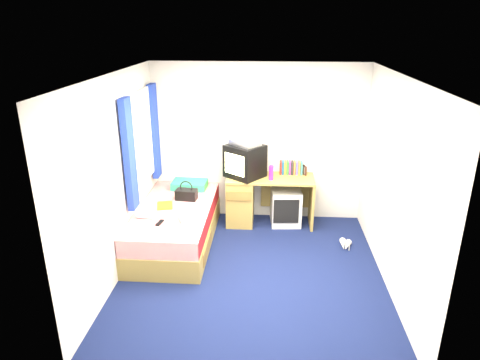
# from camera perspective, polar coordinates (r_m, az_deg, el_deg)

# --- Properties ---
(ground) EXTENTS (3.40, 3.40, 0.00)m
(ground) POSITION_cam_1_polar(r_m,az_deg,el_deg) (5.44, 1.58, -12.24)
(ground) COLOR #0C1438
(ground) RESTS_ON ground
(room_shell) EXTENTS (3.40, 3.40, 3.40)m
(room_shell) POSITION_cam_1_polar(r_m,az_deg,el_deg) (4.82, 1.75, 2.44)
(room_shell) COLOR white
(room_shell) RESTS_ON ground
(bed) EXTENTS (1.01, 2.00, 0.54)m
(bed) POSITION_cam_1_polar(r_m,az_deg,el_deg) (6.05, -8.58, -5.99)
(bed) COLOR #A28943
(bed) RESTS_ON ground
(pillow) EXTENTS (0.53, 0.35, 0.11)m
(pillow) POSITION_cam_1_polar(r_m,az_deg,el_deg) (6.56, -6.74, -0.63)
(pillow) COLOR teal
(pillow) RESTS_ON bed
(desk) EXTENTS (1.30, 0.55, 0.75)m
(desk) POSITION_cam_1_polar(r_m,az_deg,el_deg) (6.53, 1.59, -2.38)
(desk) COLOR #A28943
(desk) RESTS_ON ground
(storage_cube) EXTENTS (0.47, 0.47, 0.55)m
(storage_cube) POSITION_cam_1_polar(r_m,az_deg,el_deg) (6.58, 6.11, -3.55)
(storage_cube) COLOR silver
(storage_cube) RESTS_ON ground
(crt_tv) EXTENTS (0.66, 0.66, 0.49)m
(crt_tv) POSITION_cam_1_polar(r_m,az_deg,el_deg) (6.33, 0.64, 2.55)
(crt_tv) COLOR black
(crt_tv) RESTS_ON desk
(vcr) EXTENTS (0.50, 0.49, 0.08)m
(vcr) POSITION_cam_1_polar(r_m,az_deg,el_deg) (6.25, 0.68, 5.02)
(vcr) COLOR #BDBEC0
(vcr) RESTS_ON crt_tv
(book_row) EXTENTS (0.34, 0.13, 0.20)m
(book_row) POSITION_cam_1_polar(r_m,az_deg,el_deg) (6.53, 6.81, 1.64)
(book_row) COLOR maroon
(book_row) RESTS_ON desk
(picture_frame) EXTENTS (0.05, 0.12, 0.14)m
(picture_frame) POSITION_cam_1_polar(r_m,az_deg,el_deg) (6.54, 8.61, 1.30)
(picture_frame) COLOR black
(picture_frame) RESTS_ON desk
(pink_water_bottle) EXTENTS (0.08, 0.08, 0.21)m
(pink_water_bottle) POSITION_cam_1_polar(r_m,az_deg,el_deg) (6.25, 4.16, 0.91)
(pink_water_bottle) COLOR #E7208E
(pink_water_bottle) RESTS_ON desk
(aerosol_can) EXTENTS (0.05, 0.05, 0.16)m
(aerosol_can) POSITION_cam_1_polar(r_m,az_deg,el_deg) (6.44, 2.71, 1.31)
(aerosol_can) COLOR silver
(aerosol_can) RESTS_ON desk
(handbag) EXTENTS (0.31, 0.20, 0.28)m
(handbag) POSITION_cam_1_polar(r_m,az_deg,el_deg) (6.15, -7.15, -1.87)
(handbag) COLOR black
(handbag) RESTS_ON bed
(towel) EXTENTS (0.35, 0.33, 0.09)m
(towel) POSITION_cam_1_polar(r_m,az_deg,el_deg) (5.54, -6.60, -4.83)
(towel) COLOR silver
(towel) RESTS_ON bed
(magazine) EXTENTS (0.27, 0.32, 0.01)m
(magazine) POSITION_cam_1_polar(r_m,az_deg,el_deg) (6.00, -9.99, -3.36)
(magazine) COLOR yellow
(magazine) RESTS_ON bed
(water_bottle) EXTENTS (0.20, 0.07, 0.07)m
(water_bottle) POSITION_cam_1_polar(r_m,az_deg,el_deg) (5.67, -12.45, -4.71)
(water_bottle) COLOR silver
(water_bottle) RESTS_ON bed
(colour_swatch_fan) EXTENTS (0.22, 0.16, 0.01)m
(colour_swatch_fan) POSITION_cam_1_polar(r_m,az_deg,el_deg) (5.43, -8.48, -5.93)
(colour_swatch_fan) COLOR yellow
(colour_swatch_fan) RESTS_ON bed
(remote_control) EXTENTS (0.08, 0.17, 0.02)m
(remote_control) POSITION_cam_1_polar(r_m,az_deg,el_deg) (5.51, -10.64, -5.61)
(remote_control) COLOR black
(remote_control) RESTS_ON bed
(window_assembly) EXTENTS (0.11, 1.42, 1.40)m
(window_assembly) POSITION_cam_1_polar(r_m,az_deg,el_deg) (5.94, -12.98, 5.09)
(window_assembly) COLOR silver
(window_assembly) RESTS_ON room_shell
(white_heels) EXTENTS (0.19, 0.27, 0.09)m
(white_heels) POSITION_cam_1_polar(r_m,az_deg,el_deg) (6.14, 13.82, -8.40)
(white_heels) COLOR beige
(white_heels) RESTS_ON ground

